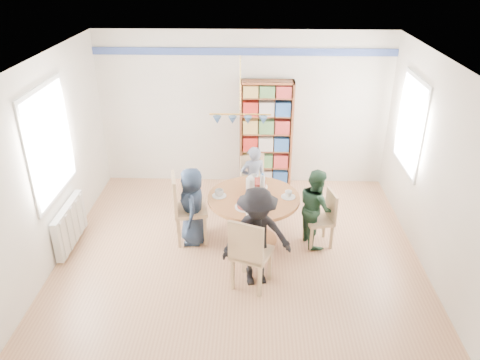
{
  "coord_description": "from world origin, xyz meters",
  "views": [
    {
      "loc": [
        0.18,
        -5.27,
        3.91
      ],
      "look_at": [
        0.0,
        0.4,
        1.05
      ],
      "focal_mm": 35.0,
      "sensor_mm": 36.0,
      "label": 1
    }
  ],
  "objects_px": {
    "dining_table": "(253,208)",
    "person_left": "(193,206)",
    "chair_far": "(254,180)",
    "person_near": "(257,237)",
    "person_far": "(253,180)",
    "chair_right": "(324,216)",
    "chair_near": "(249,251)",
    "chair_left": "(184,206)",
    "bookshelf": "(266,136)",
    "person_right": "(316,207)",
    "radiator": "(70,225)"
  },
  "relations": [
    {
      "from": "person_right",
      "to": "bookshelf",
      "type": "height_order",
      "value": "bookshelf"
    },
    {
      "from": "person_right",
      "to": "person_near",
      "type": "distance_m",
      "value": 1.26
    },
    {
      "from": "dining_table",
      "to": "chair_left",
      "type": "xyz_separation_m",
      "value": [
        -1.0,
        0.02,
        0.02
      ]
    },
    {
      "from": "person_right",
      "to": "bookshelf",
      "type": "relative_size",
      "value": 0.61
    },
    {
      "from": "dining_table",
      "to": "person_far",
      "type": "bearing_deg",
      "value": 90.76
    },
    {
      "from": "chair_far",
      "to": "radiator",
      "type": "bearing_deg",
      "value": -155.45
    },
    {
      "from": "chair_near",
      "to": "person_left",
      "type": "xyz_separation_m",
      "value": [
        -0.82,
        1.04,
        0.03
      ]
    },
    {
      "from": "chair_far",
      "to": "person_right",
      "type": "height_order",
      "value": "person_right"
    },
    {
      "from": "dining_table",
      "to": "radiator",
      "type": "bearing_deg",
      "value": -175.91
    },
    {
      "from": "dining_table",
      "to": "chair_left",
      "type": "distance_m",
      "value": 1.0
    },
    {
      "from": "dining_table",
      "to": "person_left",
      "type": "distance_m",
      "value": 0.87
    },
    {
      "from": "dining_table",
      "to": "chair_right",
      "type": "bearing_deg",
      "value": -0.99
    },
    {
      "from": "chair_far",
      "to": "person_left",
      "type": "xyz_separation_m",
      "value": [
        -0.87,
        -1.02,
        0.09
      ]
    },
    {
      "from": "chair_left",
      "to": "chair_far",
      "type": "height_order",
      "value": "chair_left"
    },
    {
      "from": "radiator",
      "to": "chair_near",
      "type": "distance_m",
      "value": 2.71
    },
    {
      "from": "radiator",
      "to": "person_far",
      "type": "relative_size",
      "value": 0.88
    },
    {
      "from": "dining_table",
      "to": "person_right",
      "type": "xyz_separation_m",
      "value": [
        0.88,
        0.02,
        0.02
      ]
    },
    {
      "from": "person_left",
      "to": "person_far",
      "type": "distance_m",
      "value": 1.23
    },
    {
      "from": "chair_far",
      "to": "person_left",
      "type": "height_order",
      "value": "person_left"
    },
    {
      "from": "person_left",
      "to": "person_far",
      "type": "relative_size",
      "value": 1.02
    },
    {
      "from": "chair_near",
      "to": "person_far",
      "type": "relative_size",
      "value": 0.89
    },
    {
      "from": "person_right",
      "to": "person_far",
      "type": "bearing_deg",
      "value": 31.95
    },
    {
      "from": "dining_table",
      "to": "person_left",
      "type": "height_order",
      "value": "person_left"
    },
    {
      "from": "chair_near",
      "to": "person_right",
      "type": "relative_size",
      "value": 0.87
    },
    {
      "from": "chair_right",
      "to": "person_far",
      "type": "relative_size",
      "value": 0.73
    },
    {
      "from": "radiator",
      "to": "person_right",
      "type": "xyz_separation_m",
      "value": [
        3.49,
        0.21,
        0.23
      ]
    },
    {
      "from": "chair_left",
      "to": "bookshelf",
      "type": "xyz_separation_m",
      "value": [
        1.2,
        1.84,
        0.36
      ]
    },
    {
      "from": "chair_near",
      "to": "person_far",
      "type": "height_order",
      "value": "person_far"
    },
    {
      "from": "person_right",
      "to": "radiator",
      "type": "bearing_deg",
      "value": 78.77
    },
    {
      "from": "chair_right",
      "to": "person_right",
      "type": "distance_m",
      "value": 0.18
    },
    {
      "from": "chair_right",
      "to": "bookshelf",
      "type": "relative_size",
      "value": 0.44
    },
    {
      "from": "chair_far",
      "to": "person_far",
      "type": "relative_size",
      "value": 0.79
    },
    {
      "from": "radiator",
      "to": "chair_right",
      "type": "relative_size",
      "value": 1.2
    },
    {
      "from": "chair_right",
      "to": "person_near",
      "type": "xyz_separation_m",
      "value": [
        -0.96,
        -0.9,
        0.22
      ]
    },
    {
      "from": "chair_near",
      "to": "dining_table",
      "type": "bearing_deg",
      "value": 87.51
    },
    {
      "from": "dining_table",
      "to": "chair_near",
      "type": "xyz_separation_m",
      "value": [
        -0.05,
        -1.05,
        0.0
      ]
    },
    {
      "from": "person_right",
      "to": "person_far",
      "type": "relative_size",
      "value": 1.02
    },
    {
      "from": "dining_table",
      "to": "person_left",
      "type": "bearing_deg",
      "value": -179.15
    },
    {
      "from": "person_right",
      "to": "person_far",
      "type": "distance_m",
      "value": 1.23
    },
    {
      "from": "person_left",
      "to": "person_right",
      "type": "xyz_separation_m",
      "value": [
        1.75,
        0.04,
        -0.0
      ]
    },
    {
      "from": "radiator",
      "to": "chair_near",
      "type": "bearing_deg",
      "value": -18.6
    },
    {
      "from": "chair_right",
      "to": "person_far",
      "type": "distance_m",
      "value": 1.35
    },
    {
      "from": "chair_left",
      "to": "chair_far",
      "type": "distance_m",
      "value": 1.41
    },
    {
      "from": "person_far",
      "to": "chair_right",
      "type": "bearing_deg",
      "value": 122.76
    },
    {
      "from": "radiator",
      "to": "person_near",
      "type": "bearing_deg",
      "value": -15.41
    },
    {
      "from": "chair_far",
      "to": "person_near",
      "type": "distance_m",
      "value": 1.93
    },
    {
      "from": "chair_near",
      "to": "person_far",
      "type": "distance_m",
      "value": 1.92
    },
    {
      "from": "chair_near",
      "to": "bookshelf",
      "type": "xyz_separation_m",
      "value": [
        0.25,
        2.9,
        0.38
      ]
    },
    {
      "from": "dining_table",
      "to": "bookshelf",
      "type": "distance_m",
      "value": 1.9
    },
    {
      "from": "chair_near",
      "to": "person_near",
      "type": "relative_size",
      "value": 0.75
    }
  ]
}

